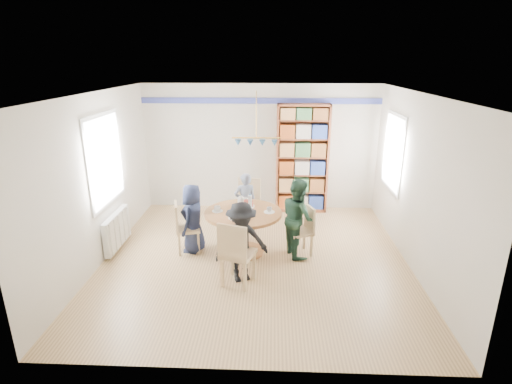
# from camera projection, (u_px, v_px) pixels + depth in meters

# --- Properties ---
(ground) EXTENTS (5.00, 5.00, 0.00)m
(ground) POSITION_uv_depth(u_px,v_px,m) (255.00, 259.00, 6.66)
(ground) COLOR tan
(room_shell) EXTENTS (5.00, 5.00, 5.00)m
(room_shell) POSITION_uv_depth(u_px,v_px,m) (242.00, 151.00, 6.97)
(room_shell) COLOR white
(room_shell) RESTS_ON ground
(radiator) EXTENTS (0.12, 1.00, 0.60)m
(radiator) POSITION_uv_depth(u_px,v_px,m) (117.00, 230.00, 6.93)
(radiator) COLOR silver
(radiator) RESTS_ON ground
(dining_table) EXTENTS (1.30, 1.30, 0.75)m
(dining_table) POSITION_uv_depth(u_px,v_px,m) (243.00, 222.00, 6.73)
(dining_table) COLOR brown
(dining_table) RESTS_ON ground
(chair_left) EXTENTS (0.48, 0.48, 0.89)m
(chair_left) POSITION_uv_depth(u_px,v_px,m) (183.00, 225.00, 6.78)
(chair_left) COLOR #D0B480
(chair_left) RESTS_ON ground
(chair_right) EXTENTS (0.48, 0.48, 0.85)m
(chair_right) POSITION_uv_depth(u_px,v_px,m) (304.00, 228.00, 6.73)
(chair_right) COLOR #D0B480
(chair_right) RESTS_ON ground
(chair_far) EXTENTS (0.51, 0.51, 0.99)m
(chair_far) POSITION_uv_depth(u_px,v_px,m) (248.00, 202.00, 7.73)
(chair_far) COLOR #D0B480
(chair_far) RESTS_ON ground
(chair_near) EXTENTS (0.57, 0.57, 1.01)m
(chair_near) POSITION_uv_depth(u_px,v_px,m) (236.00, 251.00, 5.72)
(chair_near) COLOR #D0B480
(chair_near) RESTS_ON ground
(person_left) EXTENTS (0.49, 0.65, 1.20)m
(person_left) POSITION_uv_depth(u_px,v_px,m) (193.00, 218.00, 6.79)
(person_left) COLOR #181E35
(person_left) RESTS_ON ground
(person_right) EXTENTS (0.68, 0.77, 1.34)m
(person_right) POSITION_uv_depth(u_px,v_px,m) (298.00, 217.00, 6.64)
(person_right) COLOR #1C3828
(person_right) RESTS_ON ground
(person_far) EXTENTS (0.48, 0.37, 1.16)m
(person_far) POSITION_uv_depth(u_px,v_px,m) (245.00, 202.00, 7.59)
(person_far) COLOR gray
(person_far) RESTS_ON ground
(person_near) EXTENTS (0.91, 0.72, 1.24)m
(person_near) POSITION_uv_depth(u_px,v_px,m) (241.00, 242.00, 5.86)
(person_near) COLOR black
(person_near) RESTS_ON ground
(bookshelf) EXTENTS (1.10, 0.33, 2.31)m
(bookshelf) POSITION_uv_depth(u_px,v_px,m) (302.00, 160.00, 8.48)
(bookshelf) COLOR brown
(bookshelf) RESTS_ON ground
(tableware) EXTENTS (1.05, 1.05, 0.28)m
(tableware) POSITION_uv_depth(u_px,v_px,m) (242.00, 208.00, 6.67)
(tableware) COLOR white
(tableware) RESTS_ON dining_table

